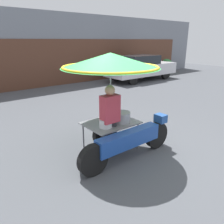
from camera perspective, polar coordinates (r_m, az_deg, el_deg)
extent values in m
plane|color=#4C4F54|center=(5.00, 4.84, -9.74)|extent=(36.00, 36.00, 0.00)
cube|color=gray|center=(12.49, -25.32, 14.43)|extent=(28.00, 2.00, 3.75)
cube|color=#563323|center=(11.54, -23.56, 11.09)|extent=(23.80, 0.06, 2.40)
cylinder|color=black|center=(5.07, 11.54, -5.93)|extent=(0.60, 0.14, 0.60)
cylinder|color=black|center=(4.02, -4.98, -12.40)|extent=(0.60, 0.14, 0.60)
cube|color=#1E479E|center=(4.42, 4.37, -7.03)|extent=(1.53, 0.24, 0.32)
cube|color=#234C93|center=(5.00, 12.57, -1.63)|extent=(0.20, 0.24, 0.18)
cylinder|color=black|center=(5.09, -2.20, -5.82)|extent=(0.54, 0.14, 0.54)
cylinder|color=#515156|center=(4.93, 6.71, -6.24)|extent=(0.03, 0.03, 0.62)
cylinder|color=#515156|center=(5.42, 1.18, -3.76)|extent=(0.03, 0.03, 0.62)
cylinder|color=#515156|center=(4.36, -2.31, -9.55)|extent=(0.03, 0.03, 0.62)
cylinder|color=#515156|center=(4.91, -7.47, -6.35)|extent=(0.03, 0.03, 0.62)
cube|color=gray|center=(4.76, -0.38, -2.83)|extent=(1.13, 0.87, 0.02)
cylinder|color=#B2B2B7|center=(4.58, -0.39, 4.15)|extent=(0.03, 0.03, 1.17)
cone|color=green|center=(4.45, -0.41, 13.35)|extent=(1.99, 1.99, 0.30)
torus|color=yellow|center=(4.47, -0.41, 11.71)|extent=(1.94, 1.94, 0.05)
cylinder|color=silver|center=(4.46, -1.72, -2.93)|extent=(0.27, 0.27, 0.18)
cylinder|color=#939399|center=(4.74, 2.46, -1.35)|extent=(0.39, 0.39, 0.22)
cylinder|color=#1E936B|center=(5.08, 0.69, -0.17)|extent=(0.21, 0.21, 0.19)
cylinder|color=#2D2D33|center=(4.58, -1.39, -7.21)|extent=(0.14, 0.14, 0.75)
cylinder|color=#2D2D33|center=(4.68, 0.37, -6.62)|extent=(0.14, 0.14, 0.75)
cube|color=#C13847|center=(4.39, -0.52, 0.85)|extent=(0.38, 0.22, 0.56)
sphere|color=tan|center=(4.29, -0.54, 5.72)|extent=(0.20, 0.20, 0.20)
cylinder|color=black|center=(14.32, 13.82, 9.67)|extent=(0.67, 0.20, 0.67)
cylinder|color=black|center=(15.21, 9.56, 10.42)|extent=(0.67, 0.20, 0.67)
cylinder|color=black|center=(12.20, 5.44, 8.70)|extent=(0.67, 0.20, 0.67)
cylinder|color=black|center=(13.24, 1.13, 9.52)|extent=(0.67, 0.20, 0.67)
cube|color=silver|center=(13.65, 7.78, 11.03)|extent=(4.61, 1.66, 0.66)
cube|color=#1E2328|center=(13.42, 7.19, 13.41)|extent=(2.21, 1.47, 0.49)
cylinder|color=#2D2D33|center=(17.12, 13.91, 10.27)|extent=(0.34, 0.34, 0.24)
sphere|color=#388442|center=(17.06, 14.04, 11.89)|extent=(0.86, 0.86, 0.86)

